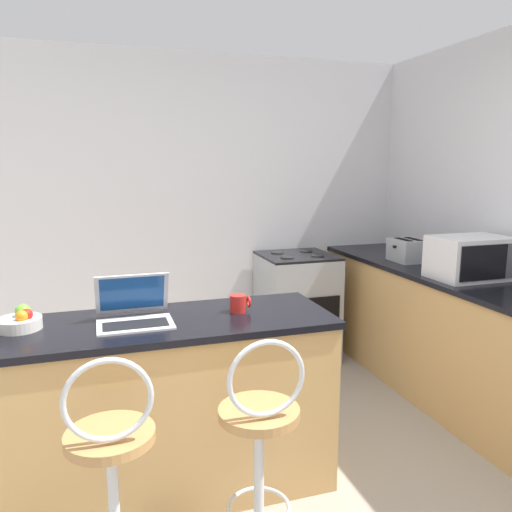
{
  "coord_description": "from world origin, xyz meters",
  "views": [
    {
      "loc": [
        -0.74,
        -1.66,
        1.69
      ],
      "look_at": [
        0.36,
        1.76,
        1.03
      ],
      "focal_mm": 35.0,
      "sensor_mm": 36.0,
      "label": 1
    }
  ],
  "objects": [
    {
      "name": "bar_stool_far",
      "position": [
        -0.14,
        0.14,
        0.48
      ],
      "size": [
        0.4,
        0.4,
        1.03
      ],
      "color": "silver",
      "rests_on": "ground_plane"
    },
    {
      "name": "toaster",
      "position": [
        1.61,
        1.69,
        1.02
      ],
      "size": [
        0.25,
        0.27,
        0.18
      ],
      "color": "#9EA3A8",
      "rests_on": "counter_right"
    },
    {
      "name": "wall_back",
      "position": [
        0.0,
        2.59,
        1.3
      ],
      "size": [
        12.0,
        0.06,
        2.6
      ],
      "color": "silver",
      "rests_on": "ground_plane"
    },
    {
      "name": "mug_red",
      "position": [
        -0.05,
        0.76,
        0.97
      ],
      "size": [
        0.1,
        0.09,
        0.09
      ],
      "color": "red",
      "rests_on": "breakfast_bar"
    },
    {
      "name": "breakfast_bar",
      "position": [
        -0.44,
        0.74,
        0.46
      ],
      "size": [
        1.68,
        0.62,
        0.93
      ],
      "color": "tan",
      "rests_on": "ground_plane"
    },
    {
      "name": "counter_right",
      "position": [
        1.65,
        1.03,
        0.46
      ],
      "size": [
        0.64,
        3.09,
        0.93
      ],
      "color": "tan",
      "rests_on": "ground_plane"
    },
    {
      "name": "bar_stool_near",
      "position": [
        -0.74,
        0.14,
        0.48
      ],
      "size": [
        0.4,
        0.4,
        1.03
      ],
      "color": "silver",
      "rests_on": "ground_plane"
    },
    {
      "name": "laptop",
      "position": [
        -0.59,
        0.76,
        0.98
      ],
      "size": [
        0.36,
        0.31,
        0.23
      ],
      "color": "silver",
      "rests_on": "breakfast_bar"
    },
    {
      "name": "microwave",
      "position": [
        1.65,
        1.04,
        1.07
      ],
      "size": [
        0.51,
        0.36,
        0.29
      ],
      "color": "silver",
      "rests_on": "counter_right"
    },
    {
      "name": "fruit_bowl",
      "position": [
        -1.1,
        0.81,
        0.97
      ],
      "size": [
        0.2,
        0.2,
        0.11
      ],
      "color": "silver",
      "rests_on": "breakfast_bar"
    },
    {
      "name": "stove_range",
      "position": [
        0.89,
        2.24,
        0.46
      ],
      "size": [
        0.61,
        0.61,
        0.93
      ],
      "color": "#9EA3A8",
      "rests_on": "ground_plane"
    }
  ]
}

